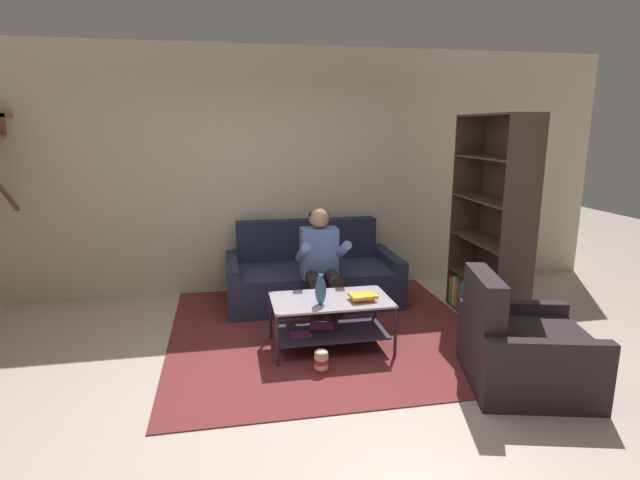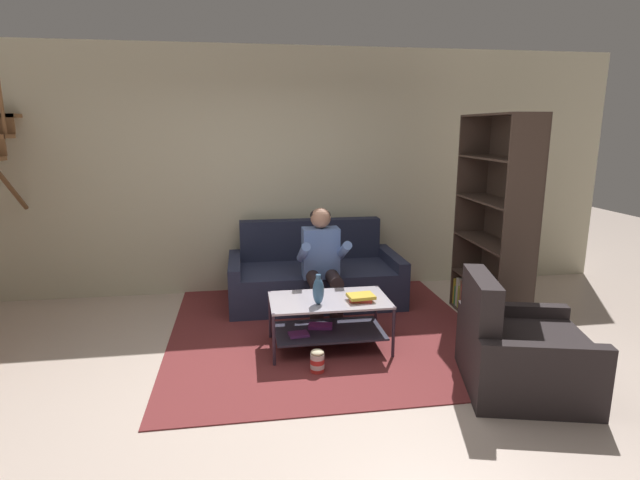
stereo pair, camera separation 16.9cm
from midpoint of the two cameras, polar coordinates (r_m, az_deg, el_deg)
The scene contains 11 objects.
ground at distance 4.12m, azimuth -2.38°, elevation -15.90°, with size 16.80×16.80×0.00m, color beige.
back_partition at distance 6.09m, azimuth -6.01°, elevation 7.70°, with size 8.40×0.12×2.90m, color beige.
couch at distance 5.78m, azimuth -1.80°, elevation -4.25°, with size 1.94×0.97×0.90m.
person_seated_center at distance 5.14m, azimuth -0.80°, elevation -2.36°, with size 0.50×0.58×1.17m.
coffee_table at distance 4.57m, azimuth 0.05°, elevation -8.62°, with size 1.07×0.61×0.47m.
area_rug at distance 5.16m, azimuth -0.68°, elevation -9.74°, with size 3.00×3.23×0.01m.
vase at distance 4.34m, azimuth -1.05°, elevation -5.80°, with size 0.10×0.10×0.27m.
book_stack at distance 4.48m, azimuth 3.79°, elevation -6.50°, with size 0.24×0.22×0.06m.
bookshelf at distance 5.41m, azimuth 17.99°, elevation -0.34°, with size 0.40×1.14×2.11m.
armchair at distance 4.23m, azimuth 21.00°, elevation -11.68°, with size 1.08×1.10×0.89m.
popcorn_tub at distance 4.21m, azimuth -1.04°, elevation -13.69°, with size 0.12×0.12×0.20m.
Camera 1 is at (-0.61, -3.57, 1.97)m, focal length 28.00 mm.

